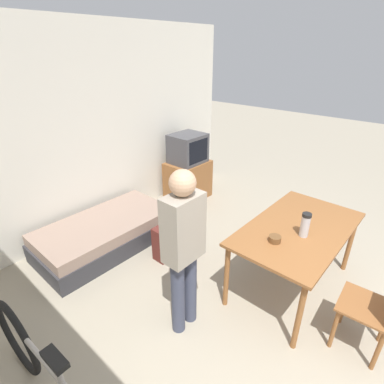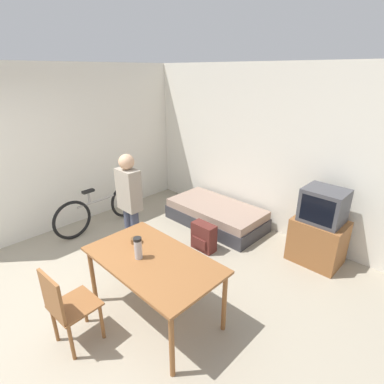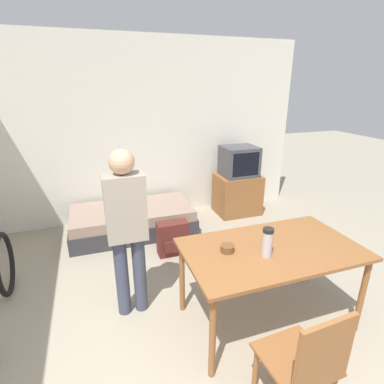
% 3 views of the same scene
% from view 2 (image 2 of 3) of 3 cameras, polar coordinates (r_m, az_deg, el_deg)
% --- Properties ---
extents(ground_plane, '(20.00, 20.00, 0.00)m').
position_cam_2_polar(ground_plane, '(3.87, -25.14, -22.20)').
color(ground_plane, '#9E937F').
extents(wall_back, '(5.22, 0.06, 2.70)m').
position_cam_2_polar(wall_back, '(5.26, 10.77, 8.37)').
color(wall_back, silver).
rests_on(wall_back, ground_plane).
extents(wall_left, '(0.06, 4.56, 2.70)m').
position_cam_2_polar(wall_left, '(5.65, -19.00, 8.51)').
color(wall_left, silver).
rests_on(wall_left, ground_plane).
extents(daybed, '(1.72, 0.89, 0.38)m').
position_cam_2_polar(daybed, '(5.36, 4.57, -4.32)').
color(daybed, '#333338').
rests_on(daybed, ground_plane).
extents(tv, '(0.69, 0.53, 1.12)m').
position_cam_2_polar(tv, '(4.58, 23.10, -6.58)').
color(tv, brown).
rests_on(tv, ground_plane).
extents(dining_table, '(1.48, 0.85, 0.75)m').
position_cam_2_polar(dining_table, '(3.28, -7.42, -13.54)').
color(dining_table, brown).
rests_on(dining_table, ground_plane).
extents(wooden_chair, '(0.43, 0.43, 0.90)m').
position_cam_2_polar(wooden_chair, '(3.27, -22.98, -19.26)').
color(wooden_chair, brown).
rests_on(wooden_chair, ground_plane).
extents(bicycle, '(0.12, 1.72, 0.75)m').
position_cam_2_polar(bicycle, '(5.44, -16.96, -3.09)').
color(bicycle, black).
rests_on(bicycle, ground_plane).
extents(person_standing, '(0.34, 0.21, 1.56)m').
position_cam_2_polar(person_standing, '(4.23, -11.78, -1.60)').
color(person_standing, '#3D4256').
rests_on(person_standing, ground_plane).
extents(thermos_flask, '(0.09, 0.09, 0.24)m').
position_cam_2_polar(thermos_flask, '(3.19, -10.25, -10.26)').
color(thermos_flask, '#B7B7BC').
rests_on(thermos_flask, dining_table).
extents(mate_bowl, '(0.11, 0.11, 0.06)m').
position_cam_2_polar(mate_bowl, '(3.51, -10.65, -9.05)').
color(mate_bowl, brown).
rests_on(mate_bowl, dining_table).
extents(backpack, '(0.38, 0.21, 0.44)m').
position_cam_2_polar(backpack, '(4.62, 2.23, -8.56)').
color(backpack, '#56231E').
rests_on(backpack, ground_plane).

